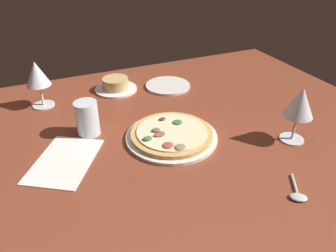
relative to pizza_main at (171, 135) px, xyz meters
The scene contains 9 objects.
dining_table 5.68cm from the pizza_main, 85.71° to the left, with size 150.00×110.00×4.00cm, color brown.
pizza_main is the anchor object (origin of this frame).
ramekin_on_saucer 39.96cm from the pizza_main, 98.09° to the left, with size 16.16×16.16×4.92cm.
wine_glass_far 37.48cm from the pizza_main, 24.56° to the right, with size 8.35×8.35×16.70cm.
wine_glass_near 50.59cm from the pizza_main, 131.25° to the left, with size 8.20×8.20×16.25cm.
water_glass 25.19cm from the pizza_main, 149.88° to the left, with size 6.84×6.84×10.63cm.
side_plate 37.07cm from the pizza_main, 67.65° to the left, with size 17.58×17.58×0.90cm, color silver.
paper_menu 30.62cm from the pizza_main, behind, with size 14.76×21.75×0.30cm, color white.
spoon 38.02cm from the pizza_main, 62.79° to the right, with size 7.12×9.48×1.00cm.
Camera 1 is at (-32.58, -76.39, 56.69)cm, focal length 33.89 mm.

